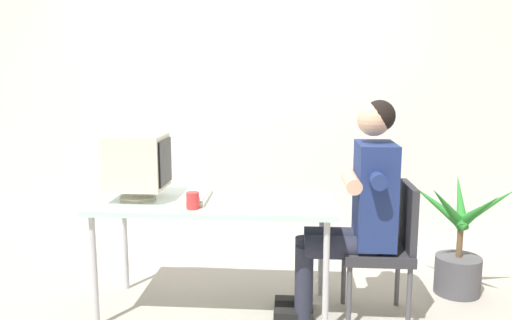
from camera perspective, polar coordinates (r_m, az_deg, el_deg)
The scene contains 9 objects.
ground_plane at distance 3.44m, azimuth -4.40°, elevation -16.03°, with size 12.00×12.00×0.00m, color #9E998E.
wall_back at distance 4.47m, azimuth 1.96°, elevation 9.72°, with size 8.00×0.10×3.00m, color silver.
desk at distance 3.21m, azimuth -4.55°, elevation -5.26°, with size 1.46×0.67×0.72m.
crt_monitor at distance 3.24m, azimuth -12.93°, elevation -0.28°, with size 0.35×0.32×0.40m.
keyboard at distance 3.22m, azimuth -6.73°, elevation -4.03°, with size 0.18×0.42×0.03m.
office_chair at distance 3.25m, azimuth 14.16°, elevation -8.83°, with size 0.40×0.40×0.84m.
person_seated at distance 3.16m, azimuth 11.11°, elevation -4.77°, with size 0.70×0.57×1.33m.
potted_plant at distance 3.79m, azimuth 21.44°, elevation -9.16°, with size 0.68×0.64×0.80m.
desk_mug at distance 2.99m, azimuth -6.96°, elevation -4.43°, with size 0.07×0.08×0.10m.
Camera 1 is at (0.49, -3.07, 1.47)m, focal length 36.35 mm.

